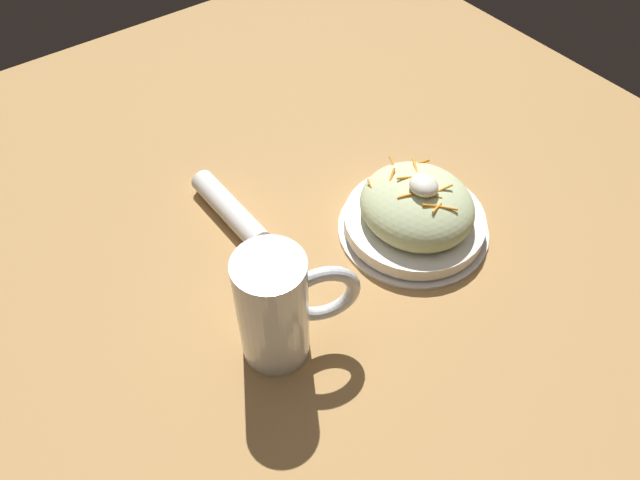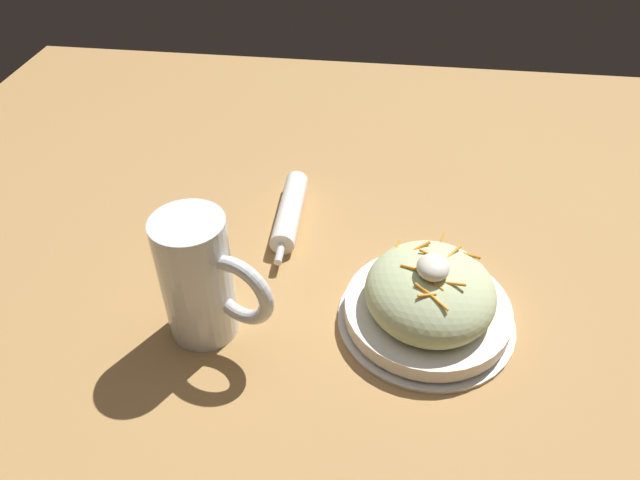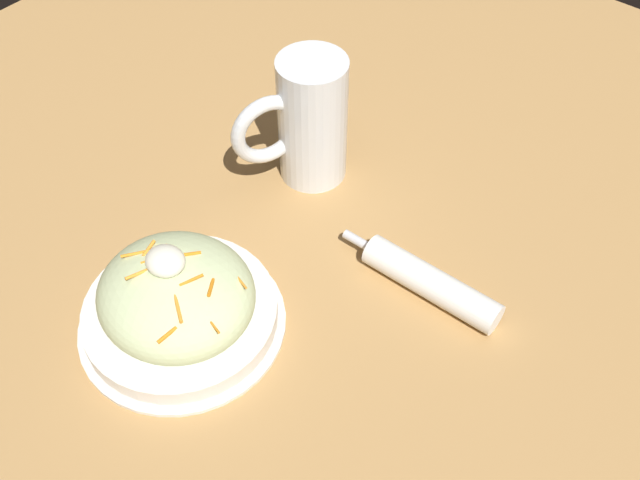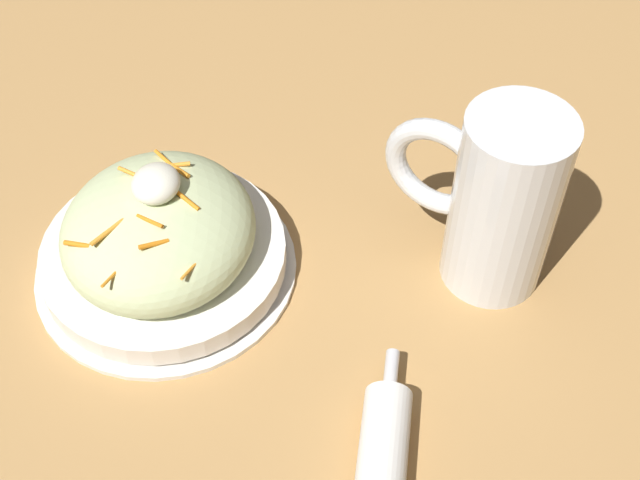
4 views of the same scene
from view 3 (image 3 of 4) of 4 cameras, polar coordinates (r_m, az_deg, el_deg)
The scene contains 4 objects.
ground_plane at distance 0.85m, azimuth 0.12°, elevation -0.86°, with size 1.43×1.43×0.00m, color #B2844C.
salad_plate at distance 0.77m, azimuth -10.92°, elevation -4.81°, with size 0.22×0.22×0.11m.
beer_mug at distance 0.89m, azimuth -0.85°, elevation 8.70°, with size 0.09×0.14×0.16m.
napkin_roll at distance 0.80m, azimuth 8.48°, elevation -3.26°, with size 0.20×0.04×0.04m.
Camera 3 is at (0.34, -0.42, 0.65)m, focal length 41.37 mm.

